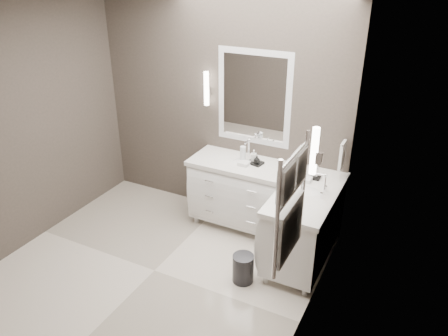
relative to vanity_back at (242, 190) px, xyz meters
The scene contains 20 objects.
floor 1.39m from the vanity_back, 110.17° to the right, with size 3.20×3.00×0.01m, color beige.
wall_back 1.01m from the vanity_back, 148.11° to the left, with size 3.20×0.01×2.70m, color #433B35.
wall_front 2.90m from the vanity_back, 99.36° to the right, with size 3.20×0.01×2.70m, color #433B35.
wall_left 2.54m from the vanity_back, 149.20° to the right, with size 0.01×3.00×2.70m, color #433B35.
wall_right 1.89m from the vanity_back, 46.69° to the right, with size 0.01×3.00×2.70m, color #433B35.
vanity_back is the anchor object (origin of this frame).
vanity_right 0.93m from the vanity_back, 20.38° to the right, with size 0.59×1.24×0.97m.
mirror_back 1.10m from the vanity_back, 90.00° to the left, with size 0.90×0.02×1.10m.
mirror_right 1.62m from the vanity_back, 20.48° to the right, with size 0.02×0.90×1.10m.
sconce_back 1.27m from the vanity_back, 160.98° to the left, with size 0.06×0.06×0.40m.
sconce_right 1.84m from the vanity_back, 43.07° to the right, with size 0.06×0.06×0.40m.
towel_bar_corner 1.26m from the vanity_back, ahead, with size 0.03×0.22×0.30m.
towel_ladder 2.16m from the vanity_back, 55.90° to the right, with size 0.06×0.58×0.90m.
waste_bin 1.09m from the vanity_back, 64.42° to the right, with size 0.22×0.22×0.30m, color black.
amenity_tray_back 0.40m from the vanity_back, 12.72° to the left, with size 0.17×0.13×0.03m, color black.
amenity_tray_right 0.94m from the vanity_back, ahead, with size 0.11×0.14×0.02m, color black.
water_bottle 0.46m from the vanity_back, 127.81° to the left, with size 0.07×0.07×0.19m, color silver.
soap_bottle_a 0.47m from the vanity_back, 25.01° to the left, with size 0.06×0.06×0.13m, color white.
soap_bottle_b 0.47m from the vanity_back, ahead, with size 0.07×0.07×0.09m, color black.
soap_bottle_c 0.98m from the vanity_back, ahead, with size 0.06×0.06×0.15m, color white.
Camera 1 is at (2.33, -2.95, 3.00)m, focal length 35.00 mm.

